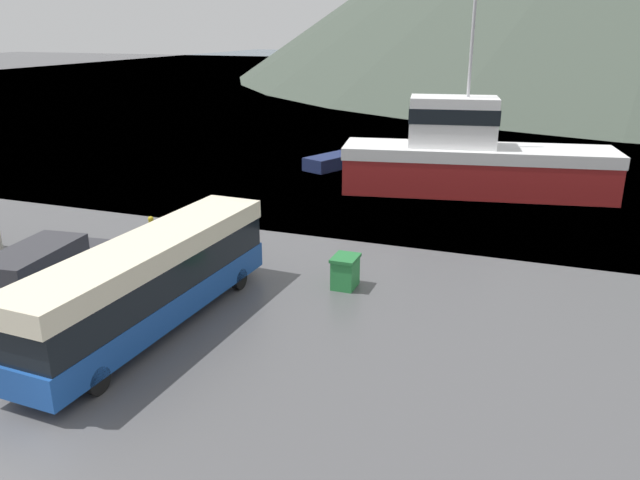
# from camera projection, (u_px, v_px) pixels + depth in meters

# --- Properties ---
(ground_plane) EXTENTS (400.00, 400.00, 0.00)m
(ground_plane) POSITION_uv_depth(u_px,v_px,m) (22.00, 479.00, 15.26)
(ground_plane) COLOR #4C4C4F
(water_surface) EXTENTS (240.00, 240.00, 0.00)m
(water_surface) POSITION_uv_depth(u_px,v_px,m) (505.00, 75.00, 139.18)
(water_surface) COLOR #3D5160
(water_surface) RESTS_ON ground
(tour_bus) EXTENTS (2.92, 12.36, 3.40)m
(tour_bus) POSITION_uv_depth(u_px,v_px,m) (152.00, 279.00, 22.34)
(tour_bus) COLOR #194799
(tour_bus) RESTS_ON ground
(delivery_van) EXTENTS (2.78, 6.38, 2.33)m
(delivery_van) POSITION_uv_depth(u_px,v_px,m) (46.00, 269.00, 25.06)
(delivery_van) COLOR #2D2D33
(delivery_van) RESTS_ON ground
(fishing_boat) EXTENTS (17.81, 7.39, 13.05)m
(fishing_boat) POSITION_uv_depth(u_px,v_px,m) (472.00, 158.00, 40.57)
(fishing_boat) COLOR maroon
(fishing_boat) RESTS_ON water_surface
(storage_bin) EXTENTS (1.03, 1.32, 1.38)m
(storage_bin) POSITION_uv_depth(u_px,v_px,m) (345.00, 272.00, 26.25)
(storage_bin) COLOR #287F3D
(storage_bin) RESTS_ON ground
(small_boat) EXTENTS (3.79, 5.40, 1.00)m
(small_boat) POSITION_uv_depth(u_px,v_px,m) (334.00, 161.00, 48.46)
(small_boat) COLOR #19234C
(small_boat) RESTS_ON water_surface
(mooring_bollard) EXTENTS (0.30, 0.30, 0.75)m
(mooring_bollard) POSITION_uv_depth(u_px,v_px,m) (151.00, 222.00, 33.78)
(mooring_bollard) COLOR #B29919
(mooring_bollard) RESTS_ON ground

